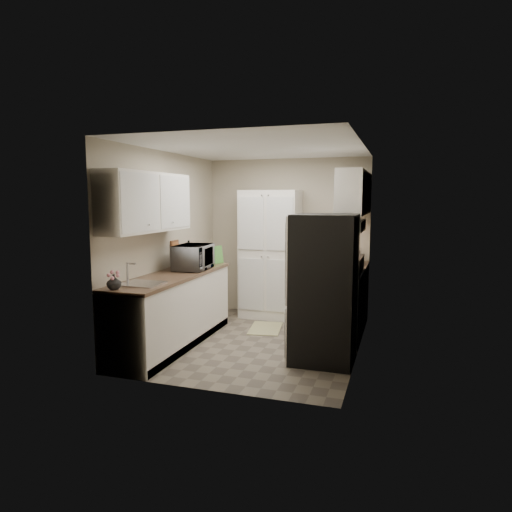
{
  "coord_description": "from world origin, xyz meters",
  "views": [
    {
      "loc": [
        1.76,
        -5.53,
        1.87
      ],
      "look_at": [
        -0.06,
        0.15,
        1.12
      ],
      "focal_mm": 32.0,
      "sensor_mm": 36.0,
      "label": 1
    }
  ],
  "objects": [
    {
      "name": "ground",
      "position": [
        0.0,
        0.0,
        0.0
      ],
      "size": [
        3.2,
        3.2,
        0.0
      ],
      "primitive_type": "plane",
      "color": "#665B4C",
      "rests_on": "ground"
    },
    {
      "name": "countertop_right",
      "position": [
        0.99,
        1.19,
        0.9
      ],
      "size": [
        0.63,
        0.83,
        0.04
      ],
      "primitive_type": "cube",
      "color": "brown",
      "rests_on": "base_cabinet_right"
    },
    {
      "name": "fruit_basket",
      "position": [
        1.05,
        1.15,
        1.2
      ],
      "size": [
        0.24,
        0.24,
        0.1
      ],
      "primitive_type": null,
      "rotation": [
        0.0,
        0.0,
        0.03
      ],
      "color": "#EC6300",
      "rests_on": "toaster_oven"
    },
    {
      "name": "countertop_left",
      "position": [
        -0.99,
        -0.43,
        0.9
      ],
      "size": [
        0.63,
        2.33,
        0.04
      ],
      "primitive_type": "cube",
      "color": "brown",
      "rests_on": "base_cabinet_left"
    },
    {
      "name": "base_cabinet_right",
      "position": [
        0.99,
        1.19,
        0.44
      ],
      "size": [
        0.6,
        0.8,
        0.88
      ],
      "primitive_type": "cube",
      "color": "silver",
      "rests_on": "ground"
    },
    {
      "name": "microwave",
      "position": [
        -0.91,
        0.02,
        1.09
      ],
      "size": [
        0.47,
        0.64,
        0.33
      ],
      "primitive_type": "imported",
      "rotation": [
        0.0,
        0.0,
        1.66
      ],
      "color": "#AAAAAF",
      "rests_on": "countertop_left"
    },
    {
      "name": "wine_bottle",
      "position": [
        -1.14,
        0.35,
        1.08
      ],
      "size": [
        0.08,
        0.08,
        0.33
      ],
      "primitive_type": "cylinder",
      "color": "black",
      "rests_on": "countertop_left"
    },
    {
      "name": "electric_range",
      "position": [
        0.97,
        0.39,
        0.48
      ],
      "size": [
        0.71,
        0.78,
        1.13
      ],
      "color": "#B7B7BC",
      "rests_on": "ground"
    },
    {
      "name": "flower_vase",
      "position": [
        -1.11,
        -1.49,
        1.0
      ],
      "size": [
        0.2,
        0.2,
        0.16
      ],
      "primitive_type": "imported",
      "rotation": [
        0.0,
        0.0,
        -0.36
      ],
      "color": "silver",
      "rests_on": "countertop_left"
    },
    {
      "name": "refrigerator",
      "position": [
        0.94,
        -0.41,
        0.85
      ],
      "size": [
        0.7,
        0.72,
        1.7
      ],
      "primitive_type": "cube",
      "color": "#B7B7BC",
      "rests_on": "ground"
    },
    {
      "name": "cutting_board",
      "position": [
        -0.81,
        0.63,
        1.05
      ],
      "size": [
        0.08,
        0.2,
        0.26
      ],
      "primitive_type": "cube",
      "rotation": [
        0.0,
        0.0,
        -0.31
      ],
      "color": "#458B35",
      "rests_on": "countertop_left"
    },
    {
      "name": "kitchen_mat",
      "position": [
        -0.07,
        0.63,
        0.01
      ],
      "size": [
        0.53,
        0.75,
        0.01
      ],
      "primitive_type": "cube",
      "rotation": [
        0.0,
        0.0,
        0.15
      ],
      "color": "tan",
      "rests_on": "ground"
    },
    {
      "name": "room_shell",
      "position": [
        -0.02,
        -0.01,
        1.63
      ],
      "size": [
        2.64,
        3.24,
        2.52
      ],
      "color": "beige",
      "rests_on": "ground"
    },
    {
      "name": "pantry_cabinet",
      "position": [
        -0.2,
        1.32,
        1.0
      ],
      "size": [
        0.9,
        0.55,
        2.0
      ],
      "primitive_type": "cube",
      "color": "silver",
      "rests_on": "ground"
    },
    {
      "name": "base_cabinet_left",
      "position": [
        -0.99,
        -0.43,
        0.44
      ],
      "size": [
        0.6,
        2.3,
        0.88
      ],
      "primitive_type": "cube",
      "color": "silver",
      "rests_on": "ground"
    },
    {
      "name": "toaster_oven",
      "position": [
        1.05,
        1.17,
        1.03
      ],
      "size": [
        0.32,
        0.4,
        0.23
      ],
      "primitive_type": "cube",
      "rotation": [
        0.0,
        0.0,
        0.02
      ],
      "color": "silver",
      "rests_on": "countertop_right"
    }
  ]
}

